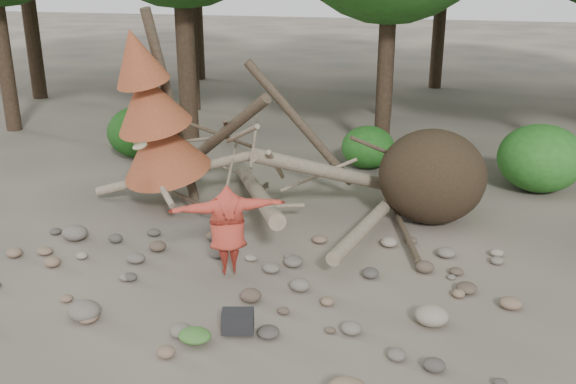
# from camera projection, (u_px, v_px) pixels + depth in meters

# --- Properties ---
(ground) EXTENTS (120.00, 120.00, 0.00)m
(ground) POSITION_uv_depth(u_px,v_px,m) (248.00, 304.00, 10.21)
(ground) COLOR #514C44
(ground) RESTS_ON ground
(deadfall_pile) EXTENTS (8.55, 5.24, 3.30)m
(deadfall_pile) POSITION_uv_depth(u_px,v_px,m) (403.00, 177.00, 13.28)
(deadfall_pile) COLOR #332619
(deadfall_pile) RESTS_ON ground
(dead_conifer) EXTENTS (2.06, 2.16, 4.35)m
(dead_conifer) POSITION_uv_depth(u_px,v_px,m) (154.00, 117.00, 13.33)
(dead_conifer) COLOR #4C3F30
(dead_conifer) RESTS_ON ground
(bush_left) EXTENTS (1.80, 1.80, 1.44)m
(bush_left) POSITION_uv_depth(u_px,v_px,m) (140.00, 132.00, 17.86)
(bush_left) COLOR #194C14
(bush_left) RESTS_ON ground
(bush_mid) EXTENTS (1.40, 1.40, 1.12)m
(bush_mid) POSITION_uv_depth(u_px,v_px,m) (368.00, 147.00, 16.95)
(bush_mid) COLOR #22611C
(bush_mid) RESTS_ON ground
(bush_right) EXTENTS (2.00, 2.00, 1.60)m
(bush_right) POSITION_uv_depth(u_px,v_px,m) (541.00, 158.00, 15.13)
(bush_right) COLOR #2C7323
(bush_right) RESTS_ON ground
(frisbee_thrower) EXTENTS (2.49, 1.37, 2.30)m
(frisbee_thrower) POSITION_uv_depth(u_px,v_px,m) (228.00, 229.00, 10.84)
(frisbee_thrower) COLOR #AC3427
(frisbee_thrower) RESTS_ON ground
(backpack) EXTENTS (0.53, 0.42, 0.31)m
(backpack) POSITION_uv_depth(u_px,v_px,m) (238.00, 325.00, 9.32)
(backpack) COLOR black
(backpack) RESTS_ON ground
(cloth_green) EXTENTS (0.48, 0.40, 0.18)m
(cloth_green) POSITION_uv_depth(u_px,v_px,m) (195.00, 339.00, 9.08)
(cloth_green) COLOR #3A6A2A
(cloth_green) RESTS_ON ground
(cloth_orange) EXTENTS (0.32, 0.27, 0.12)m
(cloth_orange) POSITION_uv_depth(u_px,v_px,m) (232.00, 322.00, 9.57)
(cloth_orange) COLOR #B0581E
(cloth_orange) RESTS_ON ground
(boulder_front_left) EXTENTS (0.51, 0.46, 0.31)m
(boulder_front_left) POSITION_uv_depth(u_px,v_px,m) (84.00, 311.00, 9.70)
(boulder_front_left) COLOR #685E56
(boulder_front_left) RESTS_ON ground
(boulder_mid_right) EXTENTS (0.51, 0.46, 0.31)m
(boulder_mid_right) POSITION_uv_depth(u_px,v_px,m) (431.00, 315.00, 9.57)
(boulder_mid_right) COLOR gray
(boulder_mid_right) RESTS_ON ground
(boulder_mid_left) EXTENTS (0.51, 0.46, 0.30)m
(boulder_mid_left) POSITION_uv_depth(u_px,v_px,m) (75.00, 233.00, 12.54)
(boulder_mid_left) COLOR #645C54
(boulder_mid_left) RESTS_ON ground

